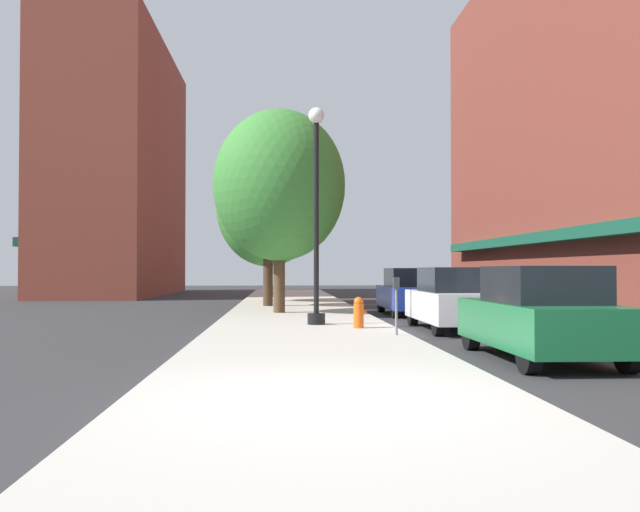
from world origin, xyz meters
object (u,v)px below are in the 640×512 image
at_px(tree_mid, 268,207).
at_px(car_blue, 410,292).
at_px(fire_hydrant, 359,312).
at_px(tree_near, 268,208).
at_px(parking_meter_near, 396,298).
at_px(tree_far, 279,186).
at_px(car_green, 540,314).
at_px(lamppost, 316,211).
at_px(car_white, 454,300).

bearing_deg(tree_mid, car_blue, -59.26).
xyz_separation_m(fire_hydrant, tree_mid, (-2.59, 15.42, 4.06)).
bearing_deg(tree_near, fire_hydrant, -77.11).
height_order(parking_meter_near, tree_far, tree_far).
xyz_separation_m(fire_hydrant, car_green, (2.59, -5.49, 0.29)).
bearing_deg(parking_meter_near, car_blue, 77.29).
distance_m(lamppost, tree_near, 9.88).
xyz_separation_m(tree_mid, car_blue, (5.17, -8.70, -3.77)).
relative_size(parking_meter_near, car_white, 0.30).
xyz_separation_m(lamppost, tree_mid, (-1.57, 14.19, 1.38)).
distance_m(parking_meter_near, tree_mid, 18.01).
bearing_deg(tree_far, tree_mid, 93.56).
relative_size(tree_mid, tree_far, 1.03).
bearing_deg(tree_near, car_green, -72.79).
distance_m(lamppost, tree_mid, 14.35).
relative_size(tree_far, car_white, 1.64).
distance_m(tree_far, car_white, 8.39).
height_order(tree_far, car_green, tree_far).
xyz_separation_m(fire_hydrant, parking_meter_near, (0.64, -1.93, 0.43)).
distance_m(tree_near, car_green, 17.53).
xyz_separation_m(tree_near, car_green, (5.09, -16.43, -3.36)).
bearing_deg(tree_near, parking_meter_near, -76.30).
bearing_deg(car_white, tree_near, 115.42).
distance_m(fire_hydrant, parking_meter_near, 2.08).
relative_size(car_green, car_white, 1.00).
height_order(tree_mid, car_white, tree_mid).
relative_size(lamppost, tree_far, 0.84).
bearing_deg(fire_hydrant, tree_mid, 99.53).
height_order(tree_near, car_blue, tree_near).
xyz_separation_m(parking_meter_near, tree_mid, (-3.22, 17.35, 3.63)).
bearing_deg(car_white, parking_meter_near, -128.96).
distance_m(tree_mid, car_blue, 10.80).
distance_m(tree_mid, tree_far, 8.97).
bearing_deg(car_blue, tree_near, 139.02).
relative_size(lamppost, fire_hydrant, 7.47).
height_order(lamppost, tree_near, tree_near).
height_order(lamppost, fire_hydrant, lamppost).
bearing_deg(tree_mid, tree_far, -86.44).
height_order(tree_far, car_white, tree_far).
bearing_deg(tree_mid, car_white, -70.82).
bearing_deg(car_blue, tree_mid, 119.47).
relative_size(lamppost, car_blue, 1.37).
height_order(lamppost, tree_mid, tree_mid).
distance_m(car_white, car_blue, 6.18).
xyz_separation_m(car_green, car_white, (0.00, 6.03, 0.00)).
xyz_separation_m(tree_near, tree_far, (0.47, -4.48, 0.36)).
bearing_deg(car_white, lamppost, 168.59).
bearing_deg(tree_far, parking_meter_near, -72.38).
relative_size(lamppost, car_green, 1.37).
relative_size(fire_hydrant, car_green, 0.18).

